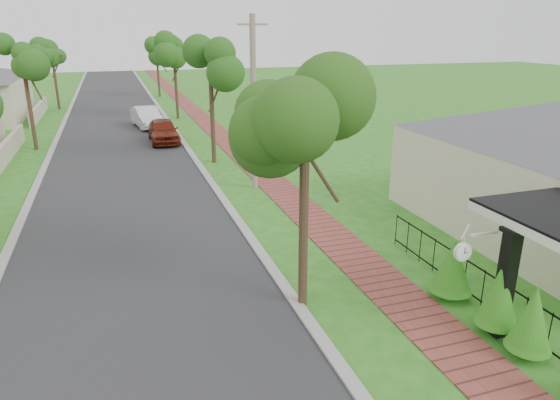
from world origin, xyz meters
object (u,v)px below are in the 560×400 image
parked_car_white (147,117)px  utility_pole (254,104)px  porch_post (505,287)px  parked_car_red (163,131)px  near_tree (305,124)px  station_clock (464,251)px

parked_car_white → utility_pole: utility_pole is taller
porch_post → parked_car_white: bearing=101.2°
porch_post → parked_car_red: size_ratio=0.62×
porch_post → near_tree: (-3.75, 2.50, 3.35)m
porch_post → station_clock: (-0.86, 0.40, 0.83)m
porch_post → station_clock: 1.26m
near_tree → station_clock: size_ratio=5.30×
utility_pole → station_clock: (1.39, -11.72, -1.62)m
porch_post → near_tree: bearing=146.3°
utility_pole → parked_car_white: bearing=101.8°
parked_car_white → near_tree: bearing=-94.5°
porch_post → parked_car_white: size_ratio=0.59×
parked_car_red → near_tree: bearing=-86.5°
parked_car_red → station_clock: size_ratio=3.85×
porch_post → utility_pole: 12.57m
parked_car_red → near_tree: (1.22, -20.17, 3.78)m
parked_car_red → near_tree: size_ratio=0.73×
porch_post → utility_pole: utility_pole is taller
near_tree → utility_pole: (1.50, 9.62, -0.90)m
near_tree → utility_pole: bearing=81.1°
parked_car_white → utility_pole: size_ratio=0.60×
parked_car_white → parked_car_red: bearing=-92.4°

